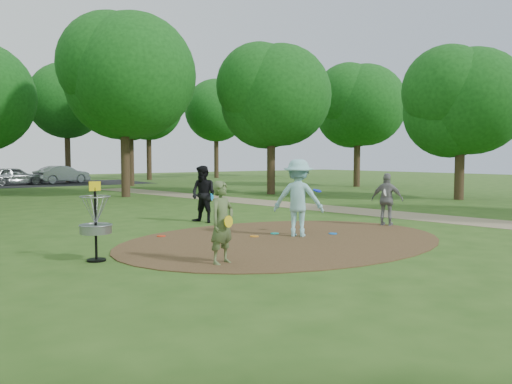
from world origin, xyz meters
TOP-DOWN VIEW (x-y plane):
  - ground at (0.00, 0.00)m, footprint 100.00×100.00m
  - dirt_clearing at (0.00, 0.00)m, footprint 8.40×8.40m
  - footpath at (6.50, 2.00)m, footprint 7.55×39.89m
  - parking_lot at (2.00, 30.00)m, footprint 14.00×8.00m
  - player_observer_with_disc at (-2.70, -1.38)m, footprint 0.65×0.52m
  - player_throwing_with_disc at (0.60, 0.22)m, footprint 1.49×1.42m
  - player_walking_with_disc at (0.06, 3.99)m, footprint 0.93×1.04m
  - player_waiting_with_disc at (3.98, 0.16)m, footprint 0.76×0.98m
  - disc_ground_cyan at (0.34, 0.84)m, footprint 0.22×0.22m
  - disc_ground_blue at (1.54, -0.08)m, footprint 0.22×0.22m
  - disc_ground_red at (-2.22, 2.21)m, footprint 0.22×0.22m
  - car_left at (-0.39, 29.91)m, footprint 4.01×1.99m
  - car_right at (3.09, 30.42)m, footprint 4.33×2.60m
  - disc_ground_orange at (-0.35, 0.79)m, footprint 0.22×0.22m
  - disc_golf_basket at (-4.50, 0.30)m, footprint 0.63×0.63m
  - tree_ring at (1.86, 9.04)m, footprint 37.13×45.75m

SIDE VIEW (x-z plane):
  - ground at x=0.00m, z-range 0.00..0.00m
  - parking_lot at x=2.00m, z-range 0.00..0.01m
  - footpath at x=6.50m, z-range 0.00..0.01m
  - dirt_clearing at x=0.00m, z-range 0.00..0.02m
  - disc_ground_cyan at x=0.34m, z-range 0.02..0.04m
  - disc_ground_blue at x=1.54m, z-range 0.02..0.04m
  - disc_ground_red at x=-2.22m, z-range 0.02..0.04m
  - disc_ground_orange at x=-0.35m, z-range 0.02..0.04m
  - car_left at x=-0.39m, z-range 0.00..1.31m
  - car_right at x=3.09m, z-range 0.00..1.35m
  - player_waiting_with_disc at x=3.98m, z-range 0.00..1.55m
  - player_observer_with_disc at x=-2.70m, z-range 0.00..1.56m
  - player_walking_with_disc at x=0.06m, z-range 0.00..1.75m
  - disc_golf_basket at x=-4.50m, z-range 0.10..1.64m
  - player_throwing_with_disc at x=0.60m, z-range 0.00..1.95m
  - tree_ring at x=1.86m, z-range 0.71..9.68m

